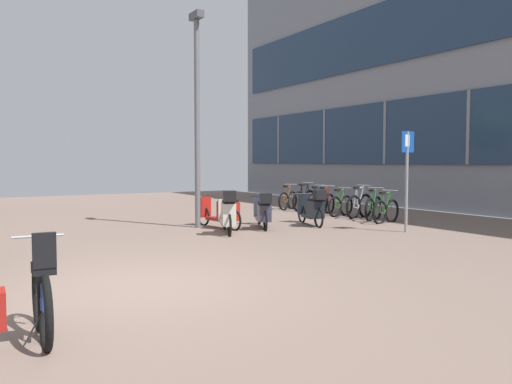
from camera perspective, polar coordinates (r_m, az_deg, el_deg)
The scene contains 16 objects.
ground at distance 7.90m, azimuth -2.67°, elevation -9.21°, with size 21.00×40.00×0.13m.
bicycle_foreground at distance 5.41m, azimuth -23.06°, elevation -10.85°, with size 0.69×1.39×1.10m.
bicycle_rack_00 at distance 14.69m, azimuth 14.24°, elevation -2.05°, with size 1.27×0.47×0.94m.
bicycle_rack_01 at distance 15.30m, azimuth 12.93°, elevation -1.77°, with size 1.23×0.66×0.98m.
bicycle_rack_02 at distance 15.85m, azimuth 11.43°, elevation -1.52°, with size 1.37×0.50×1.03m.
bicycle_rack_03 at distance 16.26m, azimuth 9.39°, elevation -1.50°, with size 1.24×0.47×0.92m.
bicycle_rack_04 at distance 16.72m, azimuth 7.64°, elevation -1.30°, with size 1.25×0.59×0.96m.
bicycle_rack_05 at distance 17.41m, azimuth 6.85°, elevation -1.13°, with size 1.27×0.56×0.94m.
bicycle_rack_06 at distance 17.92m, azimuth 5.39°, elevation -0.92°, with size 1.36×0.59×1.01m.
bicycle_rack_07 at distance 18.34m, azimuth 3.56°, elevation -0.90°, with size 1.18×0.61×0.93m.
scooter_near at distance 13.70m, azimuth 6.34°, elevation -1.85°, with size 0.74×1.71×1.00m.
scooter_mid at distance 13.09m, azimuth -3.76°, elevation -2.28°, with size 0.63×1.87×0.83m.
scooter_far at distance 13.02m, azimuth 0.81°, elevation -2.20°, with size 1.00×1.72×0.95m.
scooter_extra at distance 12.09m, azimuth -3.16°, elevation -2.41°, with size 0.90×1.68×1.07m.
parking_sign at distance 12.80m, azimuth 16.44°, elevation 2.37°, with size 0.40×0.07×2.42m.
lamp_post at distance 13.33m, azimuth -6.57°, elevation 9.21°, with size 0.20×0.52×5.47m.
Camera 1 is at (-2.25, -6.78, 1.70)m, focal length 35.98 mm.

